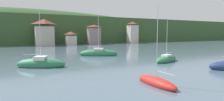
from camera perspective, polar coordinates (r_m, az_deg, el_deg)
wooded_hillside at (r=124.33m, az=-26.00°, el=4.95°), size 352.00×72.92×31.87m
shore_building_west at (r=77.68m, az=-19.84°, el=5.07°), size 6.96×6.17×10.33m
shore_building_westcentral at (r=78.54m, az=-12.36°, el=3.57°), size 4.16×3.61×5.55m
shore_building_central at (r=81.56m, az=-5.49°, el=4.73°), size 5.65×3.17×8.50m
shore_building_eastcentral at (r=91.34m, az=6.24°, el=5.36°), size 4.73×3.83×10.40m
sailboat_far_3 at (r=40.80m, az=-4.12°, el=-0.89°), size 8.22×5.85×9.36m
sailboat_far_6 at (r=28.99m, az=-20.72°, el=-3.81°), size 7.26×5.35×8.88m
sailboat_near_7 at (r=18.43m, az=13.28°, el=-9.41°), size 1.48×5.21×7.82m
sailboat_mid_8 at (r=33.57m, az=16.16°, el=-2.64°), size 6.59×4.08×7.41m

